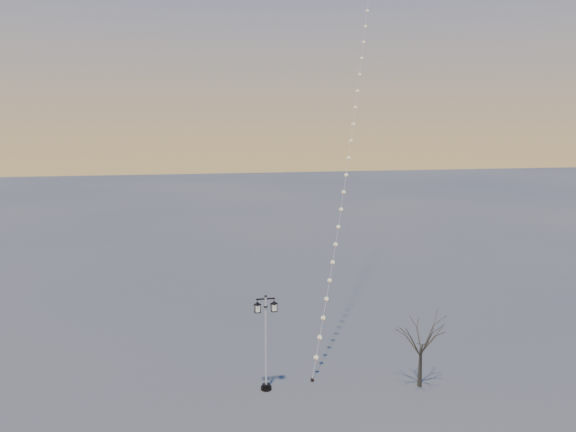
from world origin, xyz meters
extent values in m
plane|color=#444644|center=(0.00, 0.00, 0.00)|extent=(300.00, 300.00, 0.00)
cylinder|color=black|center=(-3.25, 1.54, 0.09)|extent=(0.61, 0.61, 0.18)
cylinder|color=black|center=(-3.25, 1.54, 0.25)|extent=(0.44, 0.44, 0.15)
cylinder|color=silver|center=(-3.25, 1.54, 2.90)|extent=(0.14, 0.14, 5.15)
cylinder|color=black|center=(-3.25, 1.54, 4.88)|extent=(0.22, 0.22, 0.07)
cube|color=black|center=(-3.25, 1.54, 5.31)|extent=(1.04, 0.08, 0.07)
sphere|color=black|center=(-3.25, 1.54, 5.45)|extent=(0.15, 0.15, 0.15)
pyramid|color=black|center=(-3.71, 1.55, 5.15)|extent=(0.48, 0.48, 0.15)
cube|color=beige|center=(-3.71, 1.55, 4.81)|extent=(0.28, 0.28, 0.37)
cube|color=black|center=(-3.71, 1.55, 4.60)|extent=(0.33, 0.33, 0.04)
pyramid|color=black|center=(-2.79, 1.53, 5.15)|extent=(0.48, 0.48, 0.15)
cube|color=beige|center=(-2.79, 1.53, 4.81)|extent=(0.28, 0.28, 0.37)
cube|color=black|center=(-2.79, 1.53, 4.60)|extent=(0.33, 0.33, 0.04)
cone|color=#373023|center=(5.38, 0.11, 1.15)|extent=(0.27, 0.27, 2.30)
cylinder|color=black|center=(-0.46, 1.97, 0.09)|extent=(0.18, 0.18, 0.18)
cylinder|color=black|center=(-0.46, 1.97, 0.11)|extent=(0.03, 0.03, 0.23)
cone|color=orange|center=(6.16, 14.67, 18.37)|extent=(0.07, 0.07, 0.25)
cylinder|color=white|center=(-0.46, 1.97, 0.55)|extent=(0.01, 0.01, 0.73)
camera|label=1|loc=(-8.00, -26.54, 14.55)|focal=33.68mm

